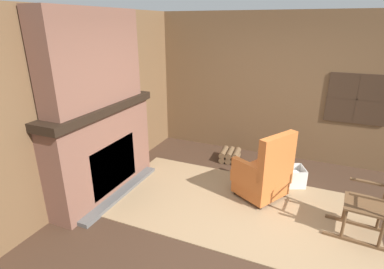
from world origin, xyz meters
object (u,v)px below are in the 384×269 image
laundry_basket (291,176)px  oil_lamp_vase (80,104)px  storage_case (119,92)px  rocking_chair (370,206)px  armchair (264,175)px  firewood_stack (230,155)px  decorative_plate_on_mantel (91,96)px

laundry_basket → oil_lamp_vase: size_ratio=2.27×
storage_case → oil_lamp_vase: bearing=-90.0°
rocking_chair → armchair: bearing=-12.1°
laundry_basket → firewood_stack: bearing=157.1°
oil_lamp_vase → storage_case: size_ratio=0.91×
rocking_chair → firewood_stack: 2.56m
armchair → laundry_basket: (0.34, 0.55, -0.22)m
firewood_stack → decorative_plate_on_mantel: size_ratio=1.70×
firewood_stack → decorative_plate_on_mantel: 2.75m
armchair → oil_lamp_vase: bearing=54.7°
armchair → storage_case: size_ratio=4.32×
laundry_basket → decorative_plate_on_mantel: decorative_plate_on_mantel is taller
armchair → storage_case: (-2.28, -0.21, 1.06)m
armchair → firewood_stack: size_ratio=2.49×
rocking_chair → oil_lamp_vase: oil_lamp_vase is taller
rocking_chair → storage_case: size_ratio=5.49×
firewood_stack → rocking_chair: bearing=-34.0°
storage_case → rocking_chair: bearing=-2.9°
laundry_basket → decorative_plate_on_mantel: (-2.63, -1.36, 1.35)m
oil_lamp_vase → firewood_stack: bearing=54.7°
firewood_stack → armchair: bearing=-52.1°
armchair → storage_case: bearing=35.2°
storage_case → decorative_plate_on_mantel: decorative_plate_on_mantel is taller
laundry_basket → armchair: bearing=-121.7°
decorative_plate_on_mantel → laundry_basket: bearing=27.3°
rocking_chair → decorative_plate_on_mantel: size_ratio=5.37×
rocking_chair → laundry_basket: size_ratio=2.64×
rocking_chair → oil_lamp_vase: 3.77m
firewood_stack → oil_lamp_vase: (-1.47, -2.08, 1.35)m
decorative_plate_on_mantel → storage_case: bearing=88.1°
oil_lamp_vase → decorative_plate_on_mantel: (-0.02, 0.24, 0.04)m
armchair → rocking_chair: bearing=-166.6°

